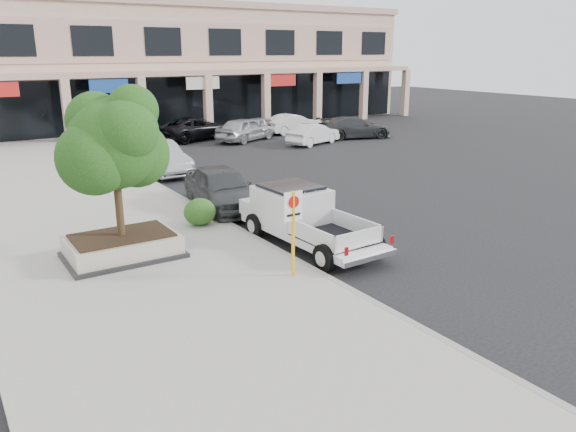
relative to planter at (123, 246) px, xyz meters
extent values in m
plane|color=black|center=(5.64, -3.71, -0.48)|extent=(120.00, 120.00, 0.00)
cube|color=gray|center=(0.14, 2.29, -0.40)|extent=(8.00, 52.00, 0.15)
cube|color=gray|center=(4.09, 2.29, -0.40)|extent=(0.20, 52.00, 0.15)
cube|color=tan|center=(13.64, 30.29, 4.02)|extent=(40.00, 10.00, 9.00)
cube|color=tan|center=(13.64, 30.29, 8.77)|extent=(40.40, 10.40, 0.50)
cube|color=tan|center=(13.64, 24.19, 3.82)|extent=(40.00, 2.20, 0.35)
cube|color=tan|center=(33.64, 23.34, 1.62)|extent=(0.55, 0.55, 4.20)
cube|color=black|center=(13.64, 25.24, 1.52)|extent=(39.20, 0.08, 3.90)
cube|color=black|center=(0.00, 0.00, -0.27)|extent=(3.20, 2.20, 0.12)
cube|color=#ACA590|center=(0.00, 0.00, 0.04)|extent=(3.00, 2.00, 0.50)
cube|color=black|center=(0.00, 0.00, 0.32)|extent=(2.70, 1.70, 0.06)
cylinder|color=#321D13|center=(0.00, 0.00, 1.45)|extent=(0.22, 0.22, 2.20)
sphere|color=#12380F|center=(0.00, 0.00, 2.95)|extent=(2.50, 2.50, 2.50)
sphere|color=#12380F|center=(0.70, 0.30, 2.55)|extent=(1.90, 1.90, 1.90)
sphere|color=#12380F|center=(-0.30, 0.50, 3.55)|extent=(1.60, 1.60, 1.60)
cylinder|color=yellow|center=(3.37, -3.82, 0.82)|extent=(0.09, 0.09, 2.30)
cube|color=white|center=(3.37, -3.82, 1.57)|extent=(0.55, 0.03, 0.78)
cylinder|color=red|center=(3.37, -3.85, 1.69)|extent=(0.32, 0.02, 0.32)
ellipsoid|color=#144716|center=(3.14, 1.62, 0.14)|extent=(1.10, 0.99, 0.93)
imported|color=#333639|center=(4.91, 3.51, 0.35)|extent=(2.59, 5.08, 1.66)
imported|color=gray|center=(5.20, 11.01, 0.32)|extent=(1.84, 4.88, 1.59)
imported|color=silver|center=(5.46, 15.49, 0.26)|extent=(2.59, 5.25, 1.47)
imported|color=black|center=(5.61, 21.55, 0.22)|extent=(2.99, 5.30, 1.40)
imported|color=#9B9EA3|center=(13.74, 17.87, 0.32)|extent=(5.04, 3.65, 1.60)
imported|color=silver|center=(16.82, 14.30, 0.20)|extent=(4.32, 2.65, 1.35)
imported|color=#2C2F31|center=(20.78, 14.93, 0.27)|extent=(5.52, 3.45, 1.49)
imported|color=black|center=(11.23, 20.31, 0.29)|extent=(6.01, 4.02, 1.53)
imported|color=#989B9F|center=(16.06, 19.54, 0.21)|extent=(4.29, 2.76, 1.36)
imported|color=silver|center=(18.44, 19.20, 0.23)|extent=(4.36, 1.74, 1.41)
camera|label=1|loc=(-4.24, -15.39, 5.42)|focal=35.00mm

